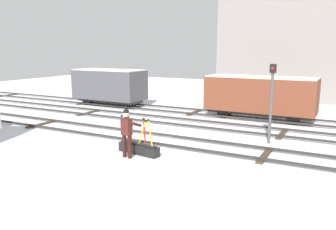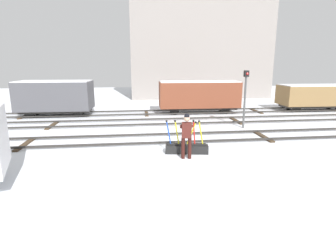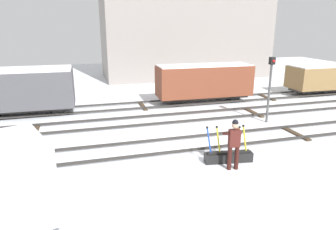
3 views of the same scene
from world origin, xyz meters
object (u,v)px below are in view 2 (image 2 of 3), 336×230
(switch_lever_frame, at_px, (187,147))
(freight_car_far_end, at_px, (55,96))
(freight_car_near_switch, at_px, (315,96))
(freight_car_mid_siding, at_px, (199,95))
(rail_worker, at_px, (187,133))
(signal_post, at_px, (245,93))

(switch_lever_frame, bearing_deg, freight_car_far_end, 140.70)
(freight_car_near_switch, bearing_deg, freight_car_mid_siding, -178.50)
(switch_lever_frame, distance_m, freight_car_far_end, 11.93)
(rail_worker, bearing_deg, switch_lever_frame, 85.58)
(freight_car_mid_siding, relative_size, freight_car_near_switch, 1.09)
(switch_lever_frame, distance_m, signal_post, 5.96)
(signal_post, xyz_separation_m, freight_car_mid_siding, (-1.56, 4.88, -0.69))
(rail_worker, height_order, freight_car_near_switch, freight_car_near_switch)
(freight_car_mid_siding, bearing_deg, freight_car_near_switch, 1.07)
(switch_lever_frame, distance_m, freight_car_mid_siding, 9.19)
(freight_car_near_switch, bearing_deg, freight_car_far_end, -178.50)
(freight_car_mid_siding, xyz_separation_m, freight_car_near_switch, (9.62, -0.00, -0.18))
(freight_car_mid_siding, bearing_deg, signal_post, -71.16)
(rail_worker, bearing_deg, freight_car_near_switch, 45.17)
(switch_lever_frame, relative_size, signal_post, 0.54)
(rail_worker, relative_size, freight_car_far_end, 0.36)
(switch_lever_frame, xyz_separation_m, rail_worker, (-0.13, -0.57, 0.80))
(freight_car_mid_siding, height_order, freight_car_far_end, freight_car_far_end)
(signal_post, bearing_deg, switch_lever_frame, -137.01)
(freight_car_near_switch, distance_m, freight_car_far_end, 20.24)
(signal_post, relative_size, freight_car_mid_siding, 0.55)
(signal_post, bearing_deg, freight_car_mid_siding, 107.77)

